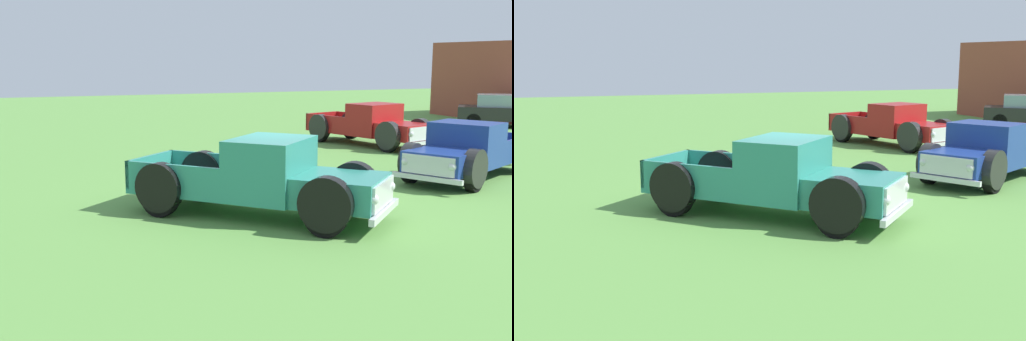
# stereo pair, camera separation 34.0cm
# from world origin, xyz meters

# --- Properties ---
(ground_plane) EXTENTS (80.00, 80.00, 0.00)m
(ground_plane) POSITION_xyz_m (0.00, 0.00, 0.00)
(ground_plane) COLOR #5B9342
(pickup_truck_foreground) EXTENTS (4.90, 4.76, 1.55)m
(pickup_truck_foreground) POSITION_xyz_m (1.26, -0.56, 0.74)
(pickup_truck_foreground) COLOR #2D8475
(pickup_truck_foreground) RESTS_ON ground_plane
(pickup_truck_behind_left) EXTENTS (3.63, 5.02, 1.46)m
(pickup_truck_behind_left) POSITION_xyz_m (-0.48, 5.46, 0.70)
(pickup_truck_behind_left) COLOR navy
(pickup_truck_behind_left) RESTS_ON ground_plane
(pickup_truck_behind_right) EXTENTS (5.13, 2.98, 1.48)m
(pickup_truck_behind_right) POSITION_xyz_m (-6.60, 6.71, 0.71)
(pickup_truck_behind_right) COLOR maroon
(pickup_truck_behind_right) RESTS_ON ground_plane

